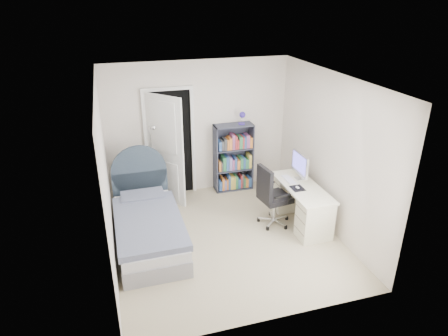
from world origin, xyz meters
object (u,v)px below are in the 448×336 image
object	(u,v)px
bed	(148,225)
bookcase	(234,160)
nightstand	(148,184)
floor_lamp	(154,172)
desk	(301,202)
office_chair	(271,193)

from	to	relation	value
bed	bookcase	world-z (taller)	bookcase
nightstand	floor_lamp	xyz separation A→B (m)	(0.13, -0.05, 0.23)
bookcase	desk	bearing A→B (deg)	-65.72
desk	office_chair	world-z (taller)	desk
bed	floor_lamp	bearing A→B (deg)	77.07
bed	floor_lamp	distance (m)	1.28
bed	nightstand	xyz separation A→B (m)	(0.15, 1.25, 0.09)
nightstand	desk	world-z (taller)	desk
bed	floor_lamp	world-z (taller)	floor_lamp
nightstand	office_chair	world-z (taller)	office_chair
floor_lamp	office_chair	bearing A→B (deg)	-36.89
bed	bookcase	xyz separation A→B (m)	(1.82, 1.37, 0.32)
desk	office_chair	bearing A→B (deg)	172.24
office_chair	bed	bearing A→B (deg)	177.62
desk	office_chair	distance (m)	0.56
floor_lamp	office_chair	size ratio (longest dim) A/B	1.43
floor_lamp	desk	size ratio (longest dim) A/B	1.09
floor_lamp	desk	world-z (taller)	floor_lamp
bed	bookcase	size ratio (longest dim) A/B	1.31
bookcase	office_chair	world-z (taller)	bookcase
nightstand	office_chair	xyz separation A→B (m)	(1.84, -1.34, 0.20)
floor_lamp	office_chair	xyz separation A→B (m)	(1.71, -1.29, -0.04)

